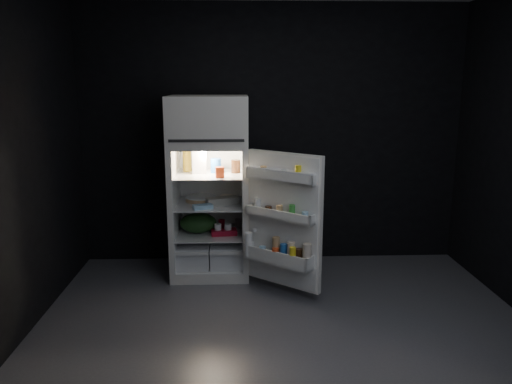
{
  "coord_description": "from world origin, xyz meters",
  "views": [
    {
      "loc": [
        -0.37,
        -3.55,
        1.91
      ],
      "look_at": [
        -0.19,
        1.0,
        0.9
      ],
      "focal_mm": 35.0,
      "sensor_mm": 36.0,
      "label": 1
    }
  ],
  "objects_px": {
    "fridge_door": "(283,222)",
    "milk_jug": "(199,161)",
    "yogurt_tray": "(224,232)",
    "egg_carton": "(222,201)",
    "refrigerator": "(210,180)"
  },
  "relations": [
    {
      "from": "refrigerator",
      "to": "milk_jug",
      "type": "height_order",
      "value": "refrigerator"
    },
    {
      "from": "refrigerator",
      "to": "fridge_door",
      "type": "distance_m",
      "value": 0.95
    },
    {
      "from": "refrigerator",
      "to": "milk_jug",
      "type": "bearing_deg",
      "value": -179.15
    },
    {
      "from": "milk_jug",
      "to": "yogurt_tray",
      "type": "distance_m",
      "value": 0.74
    },
    {
      "from": "refrigerator",
      "to": "fridge_door",
      "type": "relative_size",
      "value": 1.46
    },
    {
      "from": "fridge_door",
      "to": "egg_carton",
      "type": "xyz_separation_m",
      "value": [
        -0.55,
        0.53,
        0.07
      ]
    },
    {
      "from": "milk_jug",
      "to": "yogurt_tray",
      "type": "xyz_separation_m",
      "value": [
        0.24,
        -0.12,
        -0.69
      ]
    },
    {
      "from": "fridge_door",
      "to": "milk_jug",
      "type": "distance_m",
      "value": 1.09
    },
    {
      "from": "egg_carton",
      "to": "yogurt_tray",
      "type": "height_order",
      "value": "egg_carton"
    },
    {
      "from": "refrigerator",
      "to": "egg_carton",
      "type": "bearing_deg",
      "value": -34.53
    },
    {
      "from": "milk_jug",
      "to": "egg_carton",
      "type": "height_order",
      "value": "milk_jug"
    },
    {
      "from": "egg_carton",
      "to": "yogurt_tray",
      "type": "distance_m",
      "value": 0.31
    },
    {
      "from": "fridge_door",
      "to": "yogurt_tray",
      "type": "distance_m",
      "value": 0.77
    },
    {
      "from": "refrigerator",
      "to": "yogurt_tray",
      "type": "xyz_separation_m",
      "value": [
        0.14,
        -0.12,
        -0.5
      ]
    },
    {
      "from": "fridge_door",
      "to": "yogurt_tray",
      "type": "relative_size",
      "value": 4.85
    }
  ]
}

